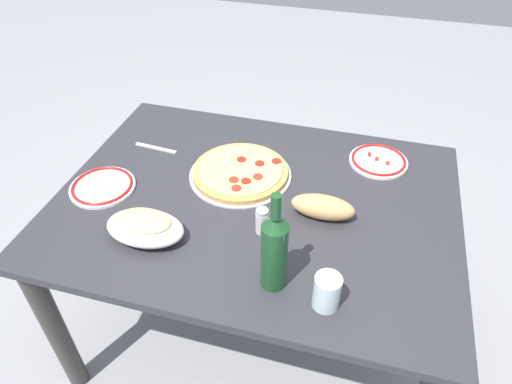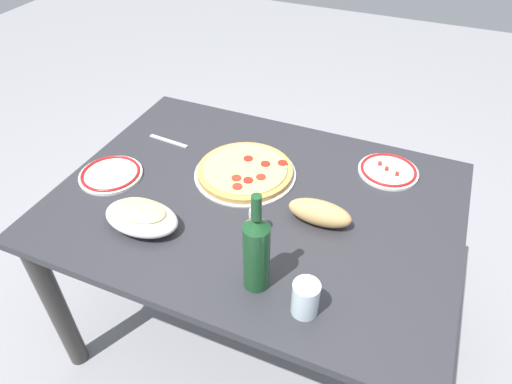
{
  "view_description": "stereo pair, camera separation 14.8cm",
  "coord_description": "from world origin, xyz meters",
  "px_view_note": "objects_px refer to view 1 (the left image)",
  "views": [
    {
      "loc": [
        0.3,
        -1.09,
        1.7
      ],
      "look_at": [
        0.0,
        0.0,
        0.74
      ],
      "focal_mm": 32.07,
      "sensor_mm": 36.0,
      "label": 1
    },
    {
      "loc": [
        0.44,
        -1.04,
        1.7
      ],
      "look_at": [
        0.0,
        0.0,
        0.74
      ],
      "focal_mm": 32.07,
      "sensor_mm": 36.0,
      "label": 2
    }
  ],
  "objects_px": {
    "baked_pasta_dish": "(145,226)",
    "bread_loaf": "(323,207)",
    "side_plate_far": "(378,161)",
    "pepperoni_pizza": "(240,172)",
    "dining_table": "(256,222)",
    "water_glass": "(327,292)",
    "spice_shaker": "(262,221)",
    "side_plate_near": "(102,186)",
    "wine_bottle": "(274,250)"
  },
  "relations": [
    {
      "from": "side_plate_near",
      "to": "bread_loaf",
      "type": "distance_m",
      "value": 0.74
    },
    {
      "from": "dining_table",
      "to": "spice_shaker",
      "type": "bearing_deg",
      "value": -67.66
    },
    {
      "from": "side_plate_far",
      "to": "spice_shaker",
      "type": "height_order",
      "value": "spice_shaker"
    },
    {
      "from": "baked_pasta_dish",
      "to": "wine_bottle",
      "type": "xyz_separation_m",
      "value": [
        0.41,
        -0.07,
        0.09
      ]
    },
    {
      "from": "side_plate_near",
      "to": "bread_loaf",
      "type": "bearing_deg",
      "value": 4.84
    },
    {
      "from": "side_plate_far",
      "to": "baked_pasta_dish",
      "type": "bearing_deg",
      "value": -138.74
    },
    {
      "from": "pepperoni_pizza",
      "to": "wine_bottle",
      "type": "distance_m",
      "value": 0.49
    },
    {
      "from": "dining_table",
      "to": "water_glass",
      "type": "distance_m",
      "value": 0.48
    },
    {
      "from": "water_glass",
      "to": "spice_shaker",
      "type": "xyz_separation_m",
      "value": [
        -0.23,
        0.21,
        -0.01
      ]
    },
    {
      "from": "dining_table",
      "to": "side_plate_far",
      "type": "distance_m",
      "value": 0.5
    },
    {
      "from": "wine_bottle",
      "to": "water_glass",
      "type": "xyz_separation_m",
      "value": [
        0.15,
        -0.03,
        -0.08
      ]
    },
    {
      "from": "bread_loaf",
      "to": "spice_shaker",
      "type": "height_order",
      "value": "spice_shaker"
    },
    {
      "from": "bread_loaf",
      "to": "side_plate_far",
      "type": "bearing_deg",
      "value": 65.75
    },
    {
      "from": "spice_shaker",
      "to": "pepperoni_pizza",
      "type": "bearing_deg",
      "value": 120.26
    },
    {
      "from": "dining_table",
      "to": "side_plate_near",
      "type": "distance_m",
      "value": 0.53
    },
    {
      "from": "pepperoni_pizza",
      "to": "wine_bottle",
      "type": "relative_size",
      "value": 1.15
    },
    {
      "from": "side_plate_far",
      "to": "pepperoni_pizza",
      "type": "bearing_deg",
      "value": -155.8
    },
    {
      "from": "bread_loaf",
      "to": "wine_bottle",
      "type": "bearing_deg",
      "value": -106.0
    },
    {
      "from": "dining_table",
      "to": "water_glass",
      "type": "height_order",
      "value": "water_glass"
    },
    {
      "from": "baked_pasta_dish",
      "to": "spice_shaker",
      "type": "distance_m",
      "value": 0.35
    },
    {
      "from": "baked_pasta_dish",
      "to": "side_plate_far",
      "type": "bearing_deg",
      "value": 41.26
    },
    {
      "from": "wine_bottle",
      "to": "side_plate_near",
      "type": "relative_size",
      "value": 1.42
    },
    {
      "from": "baked_pasta_dish",
      "to": "water_glass",
      "type": "distance_m",
      "value": 0.56
    },
    {
      "from": "dining_table",
      "to": "bread_loaf",
      "type": "distance_m",
      "value": 0.27
    },
    {
      "from": "dining_table",
      "to": "bread_loaf",
      "type": "xyz_separation_m",
      "value": [
        0.22,
        -0.02,
        0.14
      ]
    },
    {
      "from": "dining_table",
      "to": "spice_shaker",
      "type": "xyz_separation_m",
      "value": [
        0.06,
        -0.14,
        0.15
      ]
    },
    {
      "from": "pepperoni_pizza",
      "to": "side_plate_near",
      "type": "height_order",
      "value": "pepperoni_pizza"
    },
    {
      "from": "pepperoni_pizza",
      "to": "spice_shaker",
      "type": "relative_size",
      "value": 4.11
    },
    {
      "from": "wine_bottle",
      "to": "bread_loaf",
      "type": "xyz_separation_m",
      "value": [
        0.08,
        0.3,
        -0.09
      ]
    },
    {
      "from": "water_glass",
      "to": "spice_shaker",
      "type": "bearing_deg",
      "value": 136.75
    },
    {
      "from": "baked_pasta_dish",
      "to": "water_glass",
      "type": "height_order",
      "value": "water_glass"
    },
    {
      "from": "side_plate_near",
      "to": "side_plate_far",
      "type": "distance_m",
      "value": 0.97
    },
    {
      "from": "pepperoni_pizza",
      "to": "baked_pasta_dish",
      "type": "distance_m",
      "value": 0.4
    },
    {
      "from": "side_plate_near",
      "to": "spice_shaker",
      "type": "height_order",
      "value": "spice_shaker"
    },
    {
      "from": "side_plate_far",
      "to": "wine_bottle",
      "type": "bearing_deg",
      "value": -110.49
    },
    {
      "from": "baked_pasta_dish",
      "to": "water_glass",
      "type": "xyz_separation_m",
      "value": [
        0.55,
        -0.1,
        0.01
      ]
    },
    {
      "from": "side_plate_far",
      "to": "bread_loaf",
      "type": "xyz_separation_m",
      "value": [
        -0.15,
        -0.34,
        0.03
      ]
    },
    {
      "from": "baked_pasta_dish",
      "to": "side_plate_near",
      "type": "distance_m",
      "value": 0.3
    },
    {
      "from": "pepperoni_pizza",
      "to": "baked_pasta_dish",
      "type": "height_order",
      "value": "baked_pasta_dish"
    },
    {
      "from": "wine_bottle",
      "to": "side_plate_far",
      "type": "relative_size",
      "value": 1.49
    },
    {
      "from": "water_glass",
      "to": "side_plate_near",
      "type": "relative_size",
      "value": 0.46
    },
    {
      "from": "dining_table",
      "to": "pepperoni_pizza",
      "type": "bearing_deg",
      "value": 128.98
    },
    {
      "from": "dining_table",
      "to": "wine_bottle",
      "type": "relative_size",
      "value": 4.17
    },
    {
      "from": "water_glass",
      "to": "bread_loaf",
      "type": "height_order",
      "value": "water_glass"
    },
    {
      "from": "pepperoni_pizza",
      "to": "bread_loaf",
      "type": "height_order",
      "value": "bread_loaf"
    },
    {
      "from": "side_plate_near",
      "to": "side_plate_far",
      "type": "bearing_deg",
      "value": 24.18
    },
    {
      "from": "dining_table",
      "to": "water_glass",
      "type": "xyz_separation_m",
      "value": [
        0.28,
        -0.35,
        0.16
      ]
    },
    {
      "from": "dining_table",
      "to": "wine_bottle",
      "type": "distance_m",
      "value": 0.42
    },
    {
      "from": "baked_pasta_dish",
      "to": "bread_loaf",
      "type": "relative_size",
      "value": 1.2
    },
    {
      "from": "pepperoni_pizza",
      "to": "baked_pasta_dish",
      "type": "relative_size",
      "value": 1.49
    }
  ]
}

